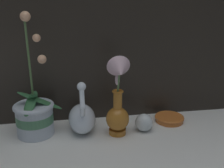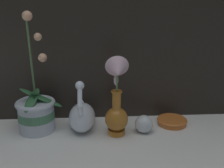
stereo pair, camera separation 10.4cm
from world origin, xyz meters
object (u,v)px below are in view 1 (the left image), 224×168
(orchid_potted_plant, at_px, (35,114))
(amber_dish, at_px, (169,118))
(blue_vase, at_px, (118,104))
(swan_figurine, at_px, (82,117))
(glass_sphere, at_px, (144,122))

(orchid_potted_plant, height_order, amber_dish, orchid_potted_plant)
(orchid_potted_plant, relative_size, blue_vase, 1.47)
(orchid_potted_plant, height_order, swan_figurine, orchid_potted_plant)
(swan_figurine, relative_size, blue_vase, 0.71)
(swan_figurine, relative_size, glass_sphere, 3.16)
(blue_vase, bearing_deg, orchid_potted_plant, 169.07)
(blue_vase, distance_m, glass_sphere, 0.15)
(blue_vase, bearing_deg, swan_figurine, 155.51)
(swan_figurine, bearing_deg, orchid_potted_plant, -179.79)
(swan_figurine, bearing_deg, glass_sphere, -10.10)
(blue_vase, bearing_deg, glass_sphere, 9.35)
(blue_vase, bearing_deg, amber_dish, 18.60)
(blue_vase, height_order, amber_dish, blue_vase)
(blue_vase, distance_m, amber_dish, 0.29)
(glass_sphere, bearing_deg, swan_figurine, 169.90)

